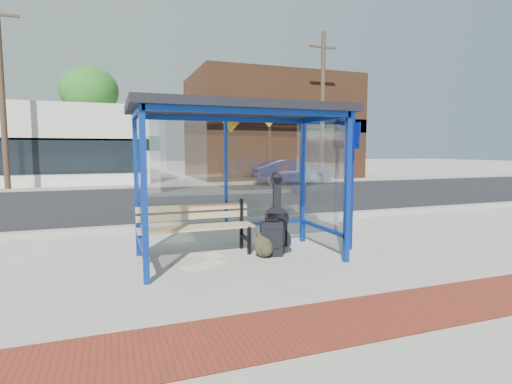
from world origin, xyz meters
name	(u,v)px	position (x,y,z in m)	size (l,w,h in m)	color
ground	(239,259)	(0.00, 0.00, 0.00)	(120.00, 120.00, 0.00)	#B2ADA0
brick_paver_strip	(318,324)	(0.00, -2.60, 0.01)	(60.00, 1.00, 0.01)	maroon
curb_near	(201,224)	(0.00, 2.90, 0.06)	(60.00, 0.25, 0.12)	gray
street_asphalt	(170,200)	(0.00, 8.00, 0.00)	(60.00, 10.00, 0.00)	black
curb_far	(154,186)	(0.00, 13.10, 0.06)	(60.00, 0.25, 0.12)	gray
far_sidewalk	(151,184)	(0.00, 15.00, 0.00)	(60.00, 4.00, 0.01)	#B2ADA0
bus_shelter	(237,128)	(0.00, 0.07, 2.07)	(3.30, 1.80, 2.42)	#0E309C
storefront_brown	(270,128)	(8.00, 18.49, 3.20)	(10.00, 7.08, 6.40)	#59331E
tree_mid	(89,91)	(-3.00, 22.00, 5.45)	(3.60, 3.60, 7.03)	#4C3826
tree_right	(307,102)	(12.50, 22.00, 5.45)	(3.60, 3.60, 7.03)	#4C3826
utility_pole_west	(2,92)	(-6.00, 13.40, 4.11)	(1.60, 0.24, 8.00)	#4C3826
utility_pole_east	(322,106)	(9.00, 13.40, 4.11)	(1.60, 0.24, 8.00)	#4C3826
bench	(196,225)	(-0.60, 0.46, 0.50)	(1.88, 0.47, 0.89)	black
guitar_bag	(277,226)	(0.68, 0.08, 0.47)	(0.49, 0.23, 1.28)	black
suitcase	(271,239)	(0.55, -0.02, 0.29)	(0.40, 0.30, 0.62)	black
backpack	(264,246)	(0.40, -0.07, 0.19)	(0.34, 0.31, 0.40)	#282816
sign_post	(351,173)	(2.00, -0.09, 1.33)	(0.11, 0.30, 2.37)	navy
newspaper_a	(214,262)	(-0.44, -0.09, 0.00)	(0.34, 0.27, 0.01)	white
newspaper_b	(195,268)	(-0.76, -0.26, 0.00)	(0.37, 0.30, 0.01)	white
newspaper_c	(213,255)	(-0.35, 0.31, 0.00)	(0.34, 0.27, 0.01)	white
parked_car	(291,172)	(6.69, 12.37, 0.64)	(1.35, 3.87, 1.27)	#171D42
fire_hydrant	(345,174)	(10.78, 13.83, 0.38)	(0.30, 0.21, 0.70)	#A4110B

